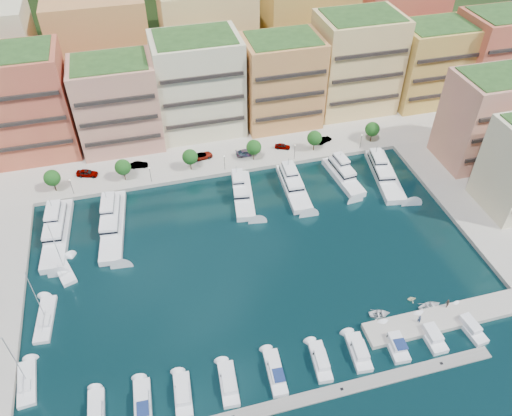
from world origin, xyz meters
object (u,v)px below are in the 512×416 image
object	(u,v)px
cruiser_6	(359,352)
person_1	(447,303)
tree_5	(372,129)
yacht_0	(57,230)
car_0	(87,173)
yacht_5	(342,174)
cruiser_9	(468,326)
tree_0	(52,178)
yacht_3	(242,192)
cruiser_8	(431,335)
lamppost_0	(71,184)
sailboat_2	(64,272)
lamppost_2	(224,160)
yacht_1	(113,222)
car_2	(202,156)
cruiser_4	(275,373)
lamppost_1	(150,172)
cruiser_1	(143,405)
lamppost_4	(361,139)
lamppost_3	(295,149)
car_4	(282,146)
car_1	(139,165)
tender_1	(412,299)
tender_2	(430,307)
tree_2	(190,157)
sailboat_0	(27,384)
cruiser_5	(320,362)
car_5	(324,140)
cruiser_2	(183,395)
yacht_6	(384,172)
cruiser_7	(395,343)
tree_3	(254,147)
yacht_4	(293,185)
sailboat_1	(46,320)
tender_0	(380,314)
cruiser_3	(229,384)
tree_1	(123,167)
tree_4	(314,138)
person_0	(419,319)

from	to	relation	value
cruiser_6	person_1	size ratio (longest dim) A/B	4.23
tree_5	yacht_0	distance (m)	80.69
tree_5	car_0	world-z (taller)	tree_5
yacht_5	cruiser_9	distance (m)	46.79
tree_0	yacht_3	world-z (taller)	tree_0
cruiser_6	cruiser_8	bearing A→B (deg)	-0.01
lamppost_0	sailboat_2	bearing A→B (deg)	-94.55
lamppost_2	yacht_1	size ratio (longest dim) A/B	0.19
tree_0	car_2	distance (m)	35.78
yacht_0	cruiser_4	distance (m)	56.65
lamppost_1	cruiser_4	size ratio (longest dim) A/B	0.49
cruiser_1	cruiser_8	distance (m)	50.30
cruiser_9	lamppost_4	bearing A→B (deg)	86.41
lamppost_3	car_4	size ratio (longest dim) A/B	1.05
cruiser_9	car_1	world-z (taller)	car_1
tender_1	yacht_1	bearing A→B (deg)	62.85
tree_0	yacht_0	bearing A→B (deg)	-87.40
cruiser_8	tender_2	world-z (taller)	cruiser_8
tree_2	sailboat_0	distance (m)	60.88
cruiser_5	lamppost_1	bearing A→B (deg)	111.84
cruiser_9	car_5	size ratio (longest dim) A/B	2.01
lamppost_3	cruiser_2	size ratio (longest dim) A/B	0.54
cruiser_9	tender_2	xyz separation A→B (m)	(-4.44, 5.59, -0.09)
yacht_6	cruiser_6	world-z (taller)	yacht_6
yacht_6	cruiser_4	size ratio (longest dim) A/B	2.40
tree_2	cruiser_7	bearing A→B (deg)	-65.80
tree_2	tree_3	distance (m)	16.00
yacht_4	tender_1	xyz separation A→B (m)	(11.31, -37.48, -0.64)
yacht_1	tender_2	world-z (taller)	yacht_1
lamppost_0	sailboat_1	bearing A→B (deg)	-98.04
tree_2	tender_0	bearing A→B (deg)	-62.97
lamppost_0	yacht_1	world-z (taller)	yacht_1
cruiser_8	car_1	size ratio (longest dim) A/B	1.81
lamppost_0	cruiser_9	bearing A→B (deg)	-39.16
tree_2	cruiser_2	xyz separation A→B (m)	(-10.94, -58.08, -4.20)
cruiser_3	person_1	bearing A→B (deg)	6.14
sailboat_0	lamppost_3	bearing A→B (deg)	37.62
yacht_5	cruiser_4	size ratio (longest dim) A/B	1.85
sailboat_2	car_0	xyz separation A→B (m)	(5.09, 29.80, 1.54)
lamppost_0	cruiser_4	bearing A→B (deg)	-59.85
tree_3	yacht_0	xyz separation A→B (m)	(-47.36, -14.19, -3.53)
lamppost_0	yacht_4	size ratio (longest dim) A/B	0.24
yacht_6	car_1	bearing A→B (deg)	162.76
tree_1	tree_4	xyz separation A→B (m)	(48.00, 0.00, 0.00)
tree_5	cruiser_6	bearing A→B (deg)	-116.29
tree_5	person_0	world-z (taller)	tree_5
car_4	lamppost_1	bearing A→B (deg)	121.45
lamppost_3	yacht_3	bearing A→B (deg)	-148.58
lamppost_2	tender_0	xyz separation A→B (m)	(18.32, -49.28, -3.43)
yacht_6	car_5	xyz separation A→B (m)	(-9.26, 16.39, 0.49)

